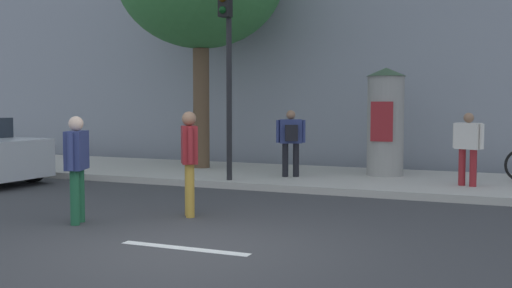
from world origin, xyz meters
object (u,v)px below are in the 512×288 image
object	(u,v)px
pedestrian_in_dark_shirt	(189,156)
pedestrian_with_backpack	(468,143)
pedestrian_with_bag	(291,137)
traffic_light	(227,48)
pedestrian_tallest	(77,160)
poster_column	(385,121)

from	to	relation	value
pedestrian_in_dark_shirt	pedestrian_with_backpack	size ratio (longest dim) A/B	1.14
pedestrian_with_backpack	pedestrian_with_bag	bearing A→B (deg)	179.40
traffic_light	pedestrian_tallest	bearing A→B (deg)	-94.74
traffic_light	pedestrian_with_backpack	xyz separation A→B (m)	(4.85, 1.13, -1.99)
pedestrian_tallest	pedestrian_with_bag	size ratio (longest dim) A/B	1.08
pedestrian_tallest	poster_column	bearing A→B (deg)	63.93
pedestrian_in_dark_shirt	pedestrian_with_backpack	bearing A→B (deg)	48.18
poster_column	pedestrian_in_dark_shirt	world-z (taller)	poster_column
pedestrian_with_bag	pedestrian_in_dark_shirt	bearing A→B (deg)	-91.69
pedestrian_in_dark_shirt	pedestrian_with_bag	world-z (taller)	pedestrian_in_dark_shirt
pedestrian_in_dark_shirt	pedestrian_with_backpack	distance (m)	5.91
poster_column	pedestrian_with_backpack	size ratio (longest dim) A/B	1.68
pedestrian_in_dark_shirt	pedestrian_with_bag	distance (m)	4.45
poster_column	pedestrian_with_backpack	xyz separation A→B (m)	(1.90, -1.19, -0.40)
poster_column	pedestrian_in_dark_shirt	bearing A→B (deg)	-110.02
traffic_light	poster_column	world-z (taller)	traffic_light
pedestrian_tallest	pedestrian_with_backpack	xyz separation A→B (m)	(5.22, 5.60, 0.05)
traffic_light	pedestrian_in_dark_shirt	size ratio (longest dim) A/B	2.50
poster_column	pedestrian_tallest	xyz separation A→B (m)	(-3.32, -6.78, -0.45)
poster_column	pedestrian_in_dark_shirt	xyz separation A→B (m)	(-2.04, -5.60, -0.43)
traffic_light	pedestrian_with_bag	xyz separation A→B (m)	(1.04, 1.17, -1.96)
poster_column	pedestrian_with_bag	world-z (taller)	poster_column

